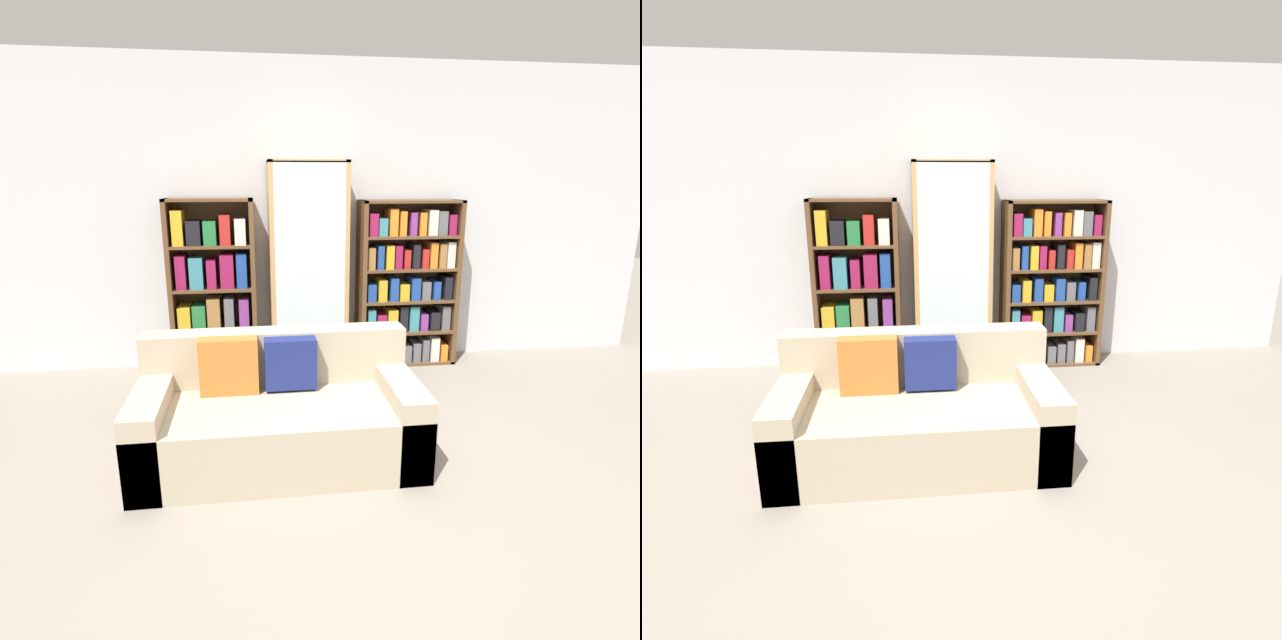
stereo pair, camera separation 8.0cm
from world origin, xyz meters
The scene contains 7 objects.
ground_plane centered at (0.00, 0.00, 0.00)m, with size 16.00×16.00×0.00m, color gray.
wall_back centered at (0.00, 2.48, 1.35)m, with size 6.46×0.06×2.70m.
couch centered at (-0.50, 0.72, 0.27)m, with size 1.70×0.84×0.75m.
bookshelf_left centered at (-0.98, 2.28, 0.74)m, with size 0.74×0.32×1.54m.
display_cabinet centered at (-0.13, 2.26, 0.92)m, with size 0.68×0.36×1.85m.
bookshelf_right centered at (0.79, 2.28, 0.74)m, with size 0.91×0.32×1.52m.
wine_bottle centered at (0.51, 1.65, 0.14)m, with size 0.09×0.09×0.34m.
Camera 2 is at (-0.54, -2.13, 1.68)m, focal length 28.00 mm.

